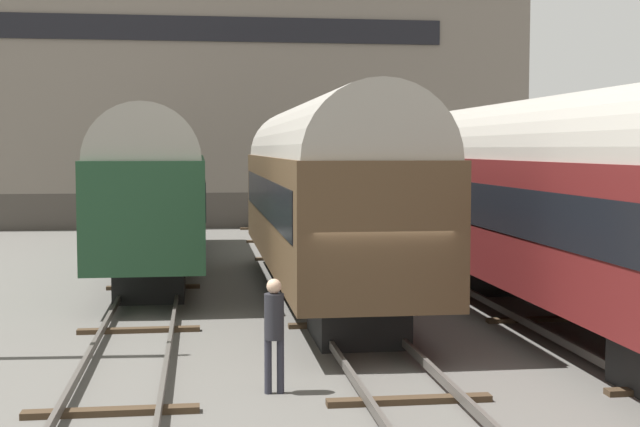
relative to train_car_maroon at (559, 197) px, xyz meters
The scene contains 9 objects.
ground_plane 5.79m from the train_car_maroon, 154.54° to the right, with size 200.00×200.00×0.00m, color #56544F.
track_left 9.71m from the train_car_maroon, 166.61° to the right, with size 2.60×60.00×0.26m.
track_middle 5.72m from the train_car_maroon, 154.54° to the right, with size 2.60×60.00×0.26m.
track_right 3.50m from the train_car_maroon, 90.00° to the right, with size 2.60×60.00×0.26m.
train_car_maroon is the anchor object (origin of this frame).
train_car_green 14.43m from the train_car_maroon, 128.87° to the left, with size 2.94×18.05×5.04m.
train_car_brown 6.49m from the train_car_maroon, 134.29° to the left, with size 3.13×15.76×5.21m.
person_worker 8.05m from the train_car_maroon, 146.69° to the right, with size 0.32×0.32×1.87m.
warehouse_building 32.34m from the train_car_maroon, 102.41° to the left, with size 31.74×10.71×17.73m.
Camera 1 is at (-3.18, -16.25, 3.95)m, focal length 50.00 mm.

